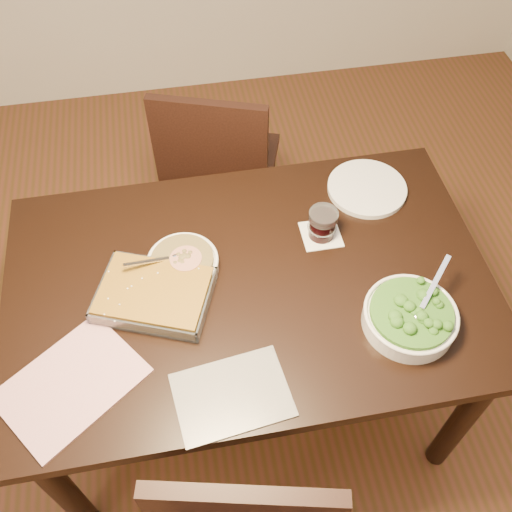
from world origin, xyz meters
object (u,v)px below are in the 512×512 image
broccoli_bowl (410,317)px  dinner_plate (367,188)px  baking_dish (154,295)px  table (249,299)px  stew_bowl (183,263)px  wine_tumbler (323,223)px  chair_far (219,166)px

broccoli_bowl → dinner_plate: broccoli_bowl is taller
broccoli_bowl → baking_dish: bearing=163.6°
dinner_plate → baking_dish: bearing=-156.6°
table → dinner_plate: (0.44, 0.29, 0.10)m
broccoli_bowl → baking_dish: broccoli_bowl is taller
table → stew_bowl: stew_bowl is taller
table → broccoli_bowl: (0.40, -0.22, 0.13)m
broccoli_bowl → wine_tumbler: (-0.16, 0.35, 0.02)m
wine_tumbler → chair_far: chair_far is taller
wine_tumbler → dinner_plate: 0.25m
dinner_plate → chair_far: 0.68m
wine_tumbler → chair_far: (-0.24, 0.61, -0.30)m
wine_tumbler → stew_bowl: bearing=-172.6°
chair_far → table: bearing=108.9°
table → wine_tumbler: size_ratio=14.39×
stew_bowl → dinner_plate: stew_bowl is taller
broccoli_bowl → dinner_plate: 0.51m
stew_bowl → broccoli_bowl: (0.58, -0.29, 0.01)m
wine_tumbler → dinner_plate: (0.19, 0.16, -0.05)m
broccoli_bowl → dinner_plate: size_ratio=0.99×
baking_dish → chair_far: chair_far is taller
table → chair_far: 0.76m
baking_dish → chair_far: (0.27, 0.76, -0.27)m
baking_dish → wine_tumbler: wine_tumbler is taller
chair_far → dinner_plate: bearing=152.8°
dinner_plate → stew_bowl: bearing=-161.1°
table → wine_tumbler: wine_tumbler is taller
stew_bowl → chair_far: 0.75m
stew_bowl → chair_far: bearing=74.7°
wine_tumbler → dinner_plate: bearing=39.2°
baking_dish → dinner_plate: 0.77m
baking_dish → dinner_plate: size_ratio=1.44×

